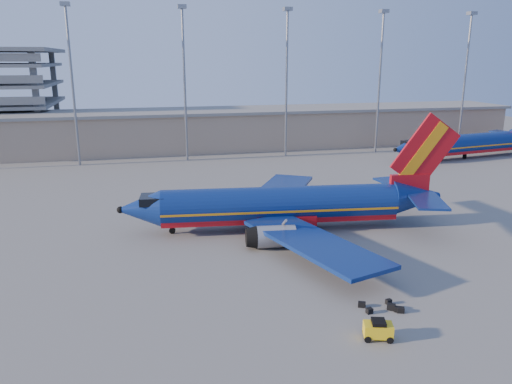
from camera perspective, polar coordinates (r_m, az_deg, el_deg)
ground at (r=55.68m, az=2.12°, el=-5.18°), size 220.00×220.00×0.00m
terminal_building at (r=111.97m, az=-0.84°, el=7.37°), size 122.00×16.00×8.50m
light_mast_row at (r=98.22m, az=-2.23°, el=14.04°), size 101.60×1.60×28.65m
aircraft_main at (r=57.47m, az=3.63°, el=-1.57°), size 39.17×37.50×13.28m
aircraft_second at (r=107.94m, az=23.23°, el=5.11°), size 37.22×14.45×12.67m
baggage_tug at (r=37.43m, az=13.78°, el=-15.00°), size 2.29×1.76×1.45m
luggage_pile at (r=41.63m, az=14.62°, el=-12.64°), size 3.24×2.08×0.50m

